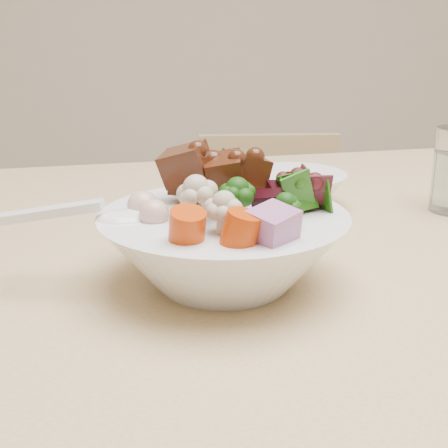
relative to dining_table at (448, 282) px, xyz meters
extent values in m
cube|color=tan|center=(-0.11, 0.63, -0.33)|extent=(0.37, 0.37, 0.04)
cube|color=tan|center=(-0.10, 0.80, -0.13)|extent=(0.36, 0.04, 0.39)
cylinder|color=tan|center=(-0.27, 0.49, -0.53)|extent=(0.03, 0.03, 0.37)
cylinder|color=tan|center=(0.04, 0.47, -0.53)|extent=(0.03, 0.03, 0.37)
cylinder|color=tan|center=(-0.25, 0.79, -0.53)|extent=(0.03, 0.03, 0.37)
cylinder|color=tan|center=(0.05, 0.78, -0.53)|extent=(0.03, 0.03, 0.37)
sphere|color=black|center=(-0.31, -0.17, 0.17)|extent=(0.04, 0.04, 0.04)
sphere|color=#C2B192|center=(-0.35, -0.18, 0.17)|extent=(0.05, 0.05, 0.05)
cube|color=black|center=(-0.26, -0.14, 0.16)|extent=(0.04, 0.04, 0.03)
cube|color=#A16191|center=(-0.29, -0.23, 0.16)|extent=(0.05, 0.06, 0.04)
cylinder|color=#C43B05|center=(-0.36, -0.23, 0.16)|extent=(0.04, 0.04, 0.03)
sphere|color=#D0A091|center=(-0.39, -0.17, 0.16)|extent=(0.03, 0.03, 0.03)
ellipsoid|color=white|center=(-0.42, -0.16, 0.15)|extent=(0.06, 0.05, 0.02)
cube|color=white|center=(-0.49, -0.15, 0.16)|extent=(0.11, 0.03, 0.03)
camera|label=1|loc=(-0.39, -0.74, 0.34)|focal=50.00mm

